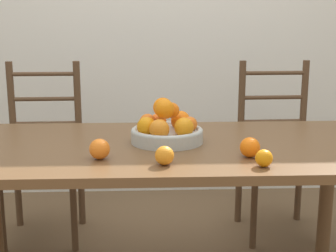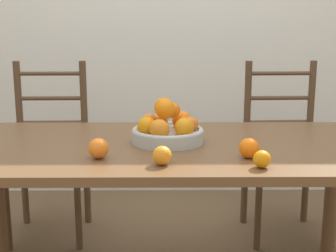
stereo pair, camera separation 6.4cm
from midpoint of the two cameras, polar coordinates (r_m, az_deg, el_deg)
The scene contains 9 objects.
wall_back at distance 3.32m, azimuth 0.14°, elevation 13.93°, with size 8.00×0.06×2.60m.
dining_table at distance 1.95m, azimuth 0.63°, elevation -4.68°, with size 1.84×0.87×0.72m.
fruit_bowl at distance 1.94m, azimuth 0.88°, elevation -0.33°, with size 0.30×0.30×0.19m.
orange_loose_0 at distance 1.64m, azimuth 12.49°, elevation -3.97°, with size 0.06×0.06×0.06m.
orange_loose_1 at distance 1.63m, azimuth 0.41°, elevation -3.62°, with size 0.07×0.07×0.07m.
orange_loose_2 at distance 1.73m, azimuth -7.43°, elevation -2.72°, with size 0.08×0.08×0.08m.
orange_loose_3 at distance 1.75m, azimuth 10.90°, elevation -2.66°, with size 0.08×0.08×0.08m.
chair_left at distance 2.75m, azimuth -13.68°, elevation -3.21°, with size 0.43×0.41×1.00m.
chair_right at distance 2.78m, azimuth 14.58°, elevation -3.13°, with size 0.43×0.42×1.00m.
Camera 2 is at (-0.01, -1.87, 1.20)m, focal length 50.00 mm.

